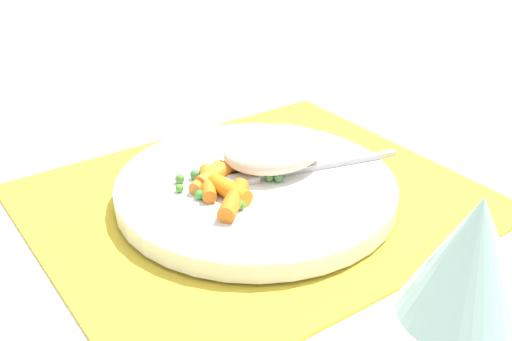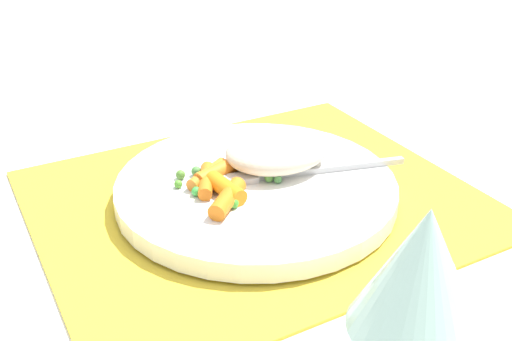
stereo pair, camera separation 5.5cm
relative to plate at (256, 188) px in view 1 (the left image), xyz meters
name	(u,v)px [view 1 (the left image)]	position (x,y,z in m)	size (l,w,h in m)	color
ground_plane	(256,202)	(0.00, 0.00, -0.01)	(2.40, 2.40, 0.00)	white
placemat	(256,199)	(0.00, 0.00, -0.01)	(0.40, 0.34, 0.01)	gold
plate	(256,188)	(0.00, 0.00, 0.00)	(0.27, 0.27, 0.02)	white
rice_mound	(274,149)	(-0.03, -0.02, 0.03)	(0.11, 0.08, 0.03)	beige
carrot_portion	(221,185)	(0.04, 0.00, 0.02)	(0.07, 0.09, 0.02)	orange
pea_scatter	(219,187)	(0.04, 0.00, 0.01)	(0.09, 0.08, 0.01)	#4D8D41
fork	(288,172)	(-0.03, 0.01, 0.01)	(0.19, 0.06, 0.01)	silver
wine_glass	(469,271)	(0.05, 0.27, 0.09)	(0.08, 0.08, 0.15)	#B2E0CC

